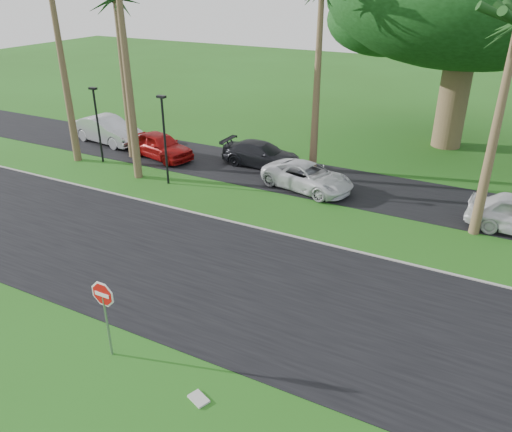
{
  "coord_description": "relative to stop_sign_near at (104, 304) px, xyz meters",
  "views": [
    {
      "loc": [
        9.47,
        -11.11,
        9.99
      ],
      "look_at": [
        1.67,
        3.84,
        1.8
      ],
      "focal_mm": 35.0,
      "sensor_mm": 36.0,
      "label": 1
    }
  ],
  "objects": [
    {
      "name": "car_red",
      "position": [
        -9.32,
        14.6,
        -1.01
      ],
      "size": [
        4.78,
        2.78,
        1.53
      ],
      "primitive_type": "imported",
      "rotation": [
        0.0,
        0.0,
        1.34
      ],
      "color": "#980C0C",
      "rests_on": "ground"
    },
    {
      "name": "palm_left_mid",
      "position": [
        -11.0,
        14.0,
        6.9
      ],
      "size": [
        5.0,
        5.0,
        10.0
      ],
      "color": "brown",
      "rests_on": "ground"
    },
    {
      "name": "car_dark",
      "position": [
        -3.33,
        16.18,
        -1.09
      ],
      "size": [
        4.73,
        1.95,
        1.37
      ],
      "primitive_type": "imported",
      "rotation": [
        0.0,
        0.0,
        1.58
      ],
      "color": "black",
      "rests_on": "ground"
    },
    {
      "name": "stop_sign_near",
      "position": [
        0.0,
        0.0,
        0.0
      ],
      "size": [
        1.05,
        0.07,
        2.62
      ],
      "color": "gray",
      "rests_on": "ground"
    },
    {
      "name": "streetlight_right",
      "position": [
        -6.5,
        11.5,
        0.88
      ],
      "size": [
        0.45,
        0.25,
        4.64
      ],
      "color": "black",
      "rests_on": "ground"
    },
    {
      "name": "utility_slab",
      "position": [
        3.21,
        -0.29,
        -1.74
      ],
      "size": [
        0.64,
        0.53,
        0.06
      ],
      "primitive_type": "cube",
      "rotation": [
        0.0,
        0.0,
        -0.38
      ],
      "color": "#A9A9A1",
      "rests_on": "ground"
    },
    {
      "name": "car_silver",
      "position": [
        -14.22,
        15.45,
        -0.93
      ],
      "size": [
        5.34,
        2.5,
        1.69
      ],
      "primitive_type": "imported",
      "rotation": [
        0.0,
        0.0,
        1.43
      ],
      "color": "#AFB0B6",
      "rests_on": "ground"
    },
    {
      "name": "road",
      "position": [
        -0.5,
        5.0,
        -1.76
      ],
      "size": [
        120.0,
        8.0,
        0.02
      ],
      "primitive_type": "cube",
      "color": "black",
      "rests_on": "ground"
    },
    {
      "name": "parking_strip",
      "position": [
        -0.5,
        15.5,
        -1.76
      ],
      "size": [
        120.0,
        5.0,
        0.02
      ],
      "primitive_type": "cube",
      "color": "black",
      "rests_on": "ground"
    },
    {
      "name": "car_minivan",
      "position": [
        0.33,
        14.16,
        -1.1
      ],
      "size": [
        5.18,
        3.21,
        1.34
      ],
      "primitive_type": "imported",
      "rotation": [
        0.0,
        0.0,
        1.35
      ],
      "color": "silver",
      "rests_on": "ground"
    },
    {
      "name": "ground",
      "position": [
        -0.5,
        3.0,
        -1.77
      ],
      "size": [
        120.0,
        120.0,
        0.0
      ],
      "primitive_type": "plane",
      "color": "#215214",
      "rests_on": "ground"
    },
    {
      "name": "curb",
      "position": [
        -0.5,
        9.05,
        -1.74
      ],
      "size": [
        120.0,
        0.12,
        0.06
      ],
      "primitive_type": "cube",
      "color": "gray",
      "rests_on": "ground"
    },
    {
      "name": "streetlight_left",
      "position": [
        -12.0,
        12.5,
        0.72
      ],
      "size": [
        0.45,
        0.25,
        4.34
      ],
      "color": "black",
      "rests_on": "ground"
    }
  ]
}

